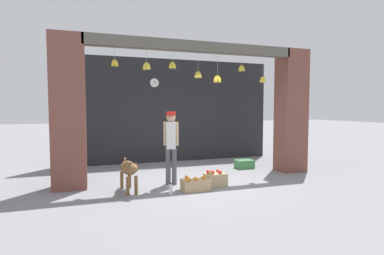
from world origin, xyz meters
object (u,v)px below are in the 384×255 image
Objects in this scene: dog at (129,169)px; wall_clock at (154,83)px; shopkeeper at (171,142)px; fruit_crate_apples at (215,179)px; fruit_crate_oranges at (195,184)px; produce_box_green at (244,164)px; water_bottle at (171,189)px.

dog is 3.96m from wall_clock.
shopkeeper is at bearing 102.31° from dog.
shopkeeper is 3.69× the size of fruit_crate_apples.
fruit_crate_oranges is (1.34, -0.31, -0.35)m from dog.
fruit_crate_apples is at bearing -136.07° from produce_box_green.
shopkeeper is 1.30m from fruit_crate_apples.
wall_clock is (1.19, 3.17, 2.05)m from dog.
wall_clock reaches higher than shopkeeper.
wall_clock is at bearing 152.46° from dog.
dog is 1.42m from fruit_crate_oranges.
dog is 2.26× the size of fruit_crate_apples.
dog reaches higher than fruit_crate_apples.
wall_clock reaches higher than fruit_crate_oranges.
dog is 1.93m from fruit_crate_apples.
fruit_crate_oranges is 2.75m from produce_box_green.
fruit_crate_apples reaches higher than produce_box_green.
dog reaches higher than fruit_crate_oranges.
produce_box_green is at bearing -135.76° from shopkeeper.
water_bottle is (-1.14, -0.40, -0.04)m from fruit_crate_apples.
fruit_crate_oranges is at bearing 14.31° from water_bottle.
produce_box_green is 3.29m from water_bottle.
wall_clock is at bearing 92.49° from fruit_crate_oranges.
fruit_crate_apples is 1.85× the size of water_bottle.
dog is at bearing 166.90° from fruit_crate_oranges.
wall_clock is at bearing -73.79° from shopkeeper.
fruit_crate_apples is 1.53× the size of wall_clock.
fruit_crate_apples is at bearing 81.33° from dog.
water_bottle is (0.77, -0.46, -0.37)m from dog.
produce_box_green is (2.47, 1.09, -0.86)m from shopkeeper.
shopkeeper is at bearing 156.35° from fruit_crate_apples.
dog is 3.76m from produce_box_green.
dog is at bearing 39.61° from shopkeeper.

